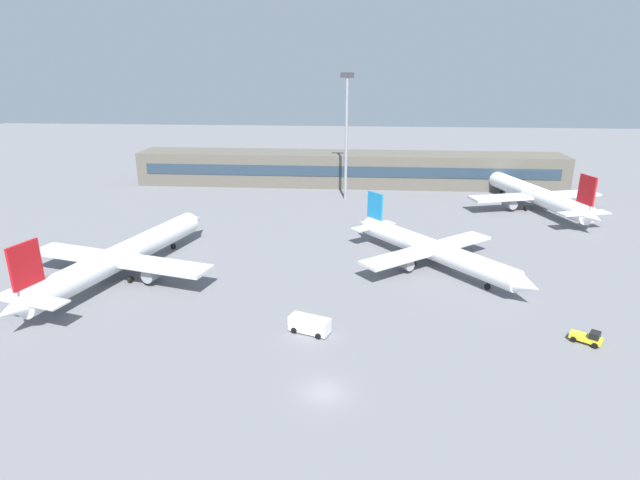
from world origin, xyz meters
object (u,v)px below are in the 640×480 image
(airplane_near, at_px, (124,255))
(airplane_mid, at_px, (434,250))
(baggage_tug_yellow, at_px, (588,337))
(floodlight_tower_west, at_px, (346,129))
(airplane_far, at_px, (532,193))
(service_van_white, at_px, (310,325))

(airplane_near, xyz_separation_m, airplane_mid, (49.89, 7.46, -0.47))
(baggage_tug_yellow, bearing_deg, floodlight_tower_west, 114.85)
(airplane_far, xyz_separation_m, floodlight_tower_west, (-44.02, 4.73, 13.85))
(baggage_tug_yellow, distance_m, floodlight_tower_west, 77.39)
(airplane_near, height_order, airplane_mid, airplane_near)
(airplane_far, bearing_deg, floodlight_tower_west, 173.86)
(airplane_near, xyz_separation_m, service_van_white, (31.41, -16.48, -2.32))
(airplane_mid, height_order, airplane_far, airplane_far)
(airplane_far, distance_m, baggage_tug_yellow, 65.09)
(airplane_mid, bearing_deg, airplane_near, -171.50)
(airplane_near, bearing_deg, airplane_far, 31.33)
(airplane_near, bearing_deg, baggage_tug_yellow, -14.15)
(airplane_near, relative_size, airplane_mid, 1.39)
(service_van_white, bearing_deg, baggage_tug_yellow, -0.08)
(floodlight_tower_west, bearing_deg, baggage_tug_yellow, -65.15)
(airplane_near, distance_m, airplane_mid, 50.45)
(airplane_mid, distance_m, floodlight_tower_west, 49.56)
(airplane_far, bearing_deg, service_van_white, -126.01)
(floodlight_tower_west, bearing_deg, airplane_near, -122.97)
(baggage_tug_yellow, bearing_deg, airplane_near, 165.85)
(floodlight_tower_west, bearing_deg, airplane_mid, -70.15)
(airplane_mid, relative_size, floodlight_tower_west, 1.06)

